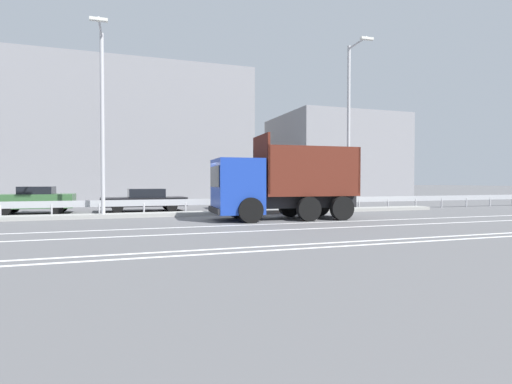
% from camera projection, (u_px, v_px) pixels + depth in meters
% --- Properties ---
extents(ground_plane, '(320.00, 320.00, 0.00)m').
position_uv_depth(ground_plane, '(219.00, 219.00, 18.14)').
color(ground_plane, '#565659').
extents(lane_strip_0, '(48.58, 0.16, 0.01)m').
position_uv_depth(lane_strip_0, '(303.00, 223.00, 16.20)').
color(lane_strip_0, silver).
rests_on(lane_strip_0, ground_plane).
extents(lane_strip_1, '(48.58, 0.16, 0.01)m').
position_uv_depth(lane_strip_1, '(326.00, 228.00, 14.40)').
color(lane_strip_1, silver).
rests_on(lane_strip_1, ground_plane).
extents(lane_strip_2, '(48.58, 0.16, 0.01)m').
position_uv_depth(lane_strip_2, '(379.00, 240.00, 11.42)').
color(lane_strip_2, silver).
rests_on(lane_strip_2, ground_plane).
extents(lane_strip_3, '(48.58, 0.16, 0.01)m').
position_uv_depth(lane_strip_3, '(393.00, 243.00, 10.85)').
color(lane_strip_3, silver).
rests_on(lane_strip_3, ground_plane).
extents(median_island, '(26.72, 1.10, 0.18)m').
position_uv_depth(median_island, '(209.00, 213.00, 20.15)').
color(median_island, gray).
rests_on(median_island, ground_plane).
extents(median_guardrail, '(48.58, 0.09, 0.78)m').
position_uv_depth(median_guardrail, '(205.00, 203.00, 21.01)').
color(median_guardrail, '#9EA0A5').
rests_on(median_guardrail, ground_plane).
extents(dump_truck, '(6.57, 2.89, 3.73)m').
position_uv_depth(dump_truck, '(267.00, 189.00, 17.64)').
color(dump_truck, '#19389E').
rests_on(dump_truck, ground_plane).
extents(median_road_sign, '(0.68, 0.16, 2.35)m').
position_uv_depth(median_road_sign, '(324.00, 190.00, 22.22)').
color(median_road_sign, white).
rests_on(median_road_sign, ground_plane).
extents(street_lamp_1, '(0.70, 2.41, 8.48)m').
position_uv_depth(street_lamp_1, '(102.00, 114.00, 18.12)').
color(street_lamp_1, '#ADADB2').
rests_on(street_lamp_1, ground_plane).
extents(street_lamp_2, '(0.71, 2.06, 9.30)m').
position_uv_depth(street_lamp_2, '(350.00, 120.00, 22.29)').
color(street_lamp_2, '#ADADB2').
rests_on(street_lamp_2, ground_plane).
extents(parked_car_2, '(3.86, 1.90, 1.43)m').
position_uv_depth(parked_car_2, '(35.00, 200.00, 21.02)').
color(parked_car_2, '#335B33').
rests_on(parked_car_2, ground_plane).
extents(parked_car_3, '(4.75, 2.11, 1.29)m').
position_uv_depth(parked_car_3, '(144.00, 200.00, 22.75)').
color(parked_car_3, black).
rests_on(parked_car_3, ground_plane).
extents(parked_car_4, '(4.73, 2.17, 1.28)m').
position_uv_depth(parked_car_4, '(249.00, 198.00, 25.35)').
color(parked_car_4, navy).
rests_on(parked_car_4, ground_plane).
extents(background_building_0, '(23.47, 13.37, 11.25)m').
position_uv_depth(background_building_0, '(108.00, 138.00, 35.95)').
color(background_building_0, gray).
rests_on(background_building_0, ground_plane).
extents(background_building_1, '(11.19, 10.34, 8.18)m').
position_uv_depth(background_building_1, '(334.00, 158.00, 40.41)').
color(background_building_1, gray).
rests_on(background_building_1, ground_plane).
extents(church_tower, '(3.60, 3.60, 14.06)m').
position_uv_depth(church_tower, '(214.00, 143.00, 48.17)').
color(church_tower, silver).
rests_on(church_tower, ground_plane).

